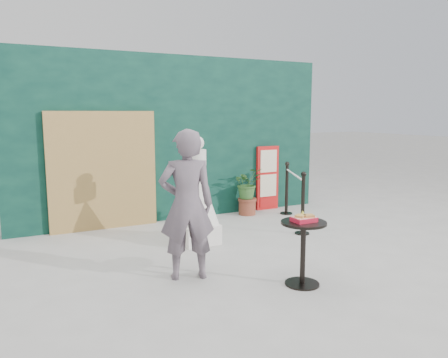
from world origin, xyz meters
The scene contains 10 objects.
ground centered at (0.00, 0.00, 0.00)m, with size 60.00×60.00×0.00m, color #ADAAA5.
back_wall centered at (0.00, 3.15, 1.50)m, with size 6.00×0.30×3.00m, color black.
bamboo_fence centered at (-1.40, 2.94, 1.00)m, with size 1.80×0.08×2.00m, color tan.
woman centered at (-1.00, 0.20, 0.90)m, with size 0.65×0.43×1.79m, color #695A62.
menu_board centered at (1.90, 2.95, 0.65)m, with size 0.50×0.07×1.30m.
statue centered at (-0.31, 1.46, 0.66)m, with size 0.64×0.64×1.63m.
cafe_table centered at (0.09, -0.61, 0.50)m, with size 0.52×0.52×0.75m.
food_basket centered at (0.09, -0.60, 0.79)m, with size 0.26×0.19×0.11m.
planter centered at (1.29, 2.73, 0.53)m, with size 0.54×0.47×0.92m.
stanchion_barrier centered at (1.71, 1.78, 0.49)m, with size 0.84×1.54×1.03m.
Camera 1 is at (-2.91, -4.48, 1.97)m, focal length 35.00 mm.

